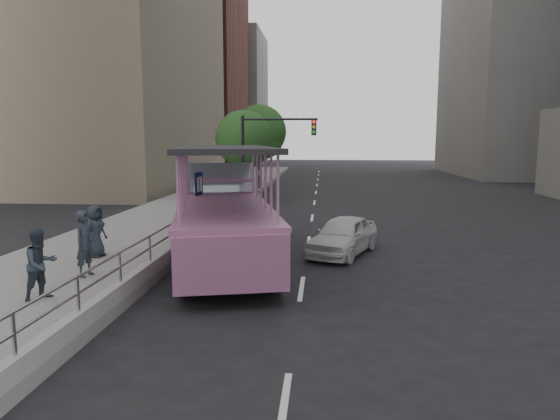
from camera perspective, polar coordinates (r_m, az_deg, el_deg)
The scene contains 16 objects.
ground at distance 15.44m, azimuth -0.93°, elevation -6.67°, with size 160.00×160.00×0.00m, color black.
sidewalk at distance 26.18m, azimuth -11.25°, elevation -0.36°, with size 5.50×80.00×0.30m, color gray.
kerb_wall at distance 17.83m, azimuth -10.30°, elevation -3.21°, with size 0.24×30.00×0.36m, color #A2A29D.
guardrail at distance 17.71m, azimuth -10.35°, elevation -1.10°, with size 0.07×22.00×0.71m.
duck_boat at distance 17.05m, azimuth -6.55°, elevation -0.59°, with size 5.17×11.48×3.71m.
car at distance 17.28m, azimuth 7.21°, elevation -2.90°, with size 1.56×3.86×1.32m, color silver.
pedestrian_near at distance 14.28m, azimuth -21.38°, elevation -3.58°, with size 0.65×0.43×1.77m, color #29323D.
pedestrian_mid at distance 12.64m, azimuth -25.67°, elevation -5.61°, with size 0.80×0.62×1.64m, color #29323D.
pedestrian_far at distance 16.51m, azimuth -20.33°, elevation -2.26°, with size 0.80×0.52×1.63m, color #29323D.
parking_sign at distance 18.55m, azimuth -9.22°, elevation 1.16°, with size 0.15×0.61×2.75m.
traffic_signal at distance 27.55m, azimuth -1.80°, elevation 7.21°, with size 4.20×0.32×5.20m.
street_tree_near at distance 31.16m, azimuth -4.00°, elevation 7.89°, with size 3.52×3.52×5.72m.
street_tree_far at distance 37.07m, azimuth -2.24°, elevation 8.69°, with size 3.97×3.97×6.45m.
midrise_brick at distance 66.44m, azimuth -12.65°, elevation 15.79°, with size 18.00×16.00×26.00m, color brown.
midrise_stone_a at distance 63.05m, azimuth 29.29°, elevation 18.16°, with size 20.00×20.00×32.00m, color gray.
midrise_stone_b at distance 81.01m, azimuth -7.71°, elevation 12.36°, with size 16.00×14.00×20.00m, color gray.
Camera 1 is at (1.55, -14.85, 3.95)m, focal length 32.00 mm.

